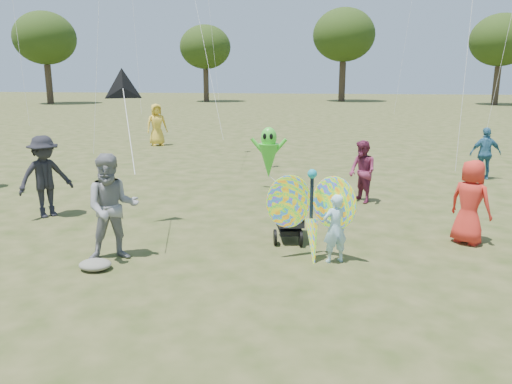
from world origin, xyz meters
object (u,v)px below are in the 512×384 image
Objects in this scene: butterfly_kite at (312,215)px; child_girl at (335,229)px; alien_kite at (269,155)px; crowd_g at (157,125)px; crowd_b at (45,177)px; crowd_c at (485,154)px; jogging_stroller at (290,209)px; adult_man at (112,208)px; crowd_e at (362,172)px; crowd_a at (470,202)px.

child_girl is at bearing -8.26° from butterfly_kite.
crowd_g is at bearing 127.39° from alien_kite.
crowd_b is 12.41m from crowd_c.
adult_man is at bearing -163.43° from jogging_stroller.
crowd_e is at bearing -124.38° from child_girl.
crowd_c is at bearing 20.25° from alien_kite.
crowd_a is 0.86× the size of crowd_g.
crowd_b is 1.05× the size of alien_kite.
butterfly_kite reaches higher than crowd_e.
butterfly_kite is at bearing -16.17° from adult_man.
child_girl is 3.80m from adult_man.
crowd_c is 8.55m from jogging_stroller.
crowd_e is (7.06, 2.41, -0.14)m from crowd_b.
alien_kite is at bearing -146.79° from crowd_e.
adult_man is 1.07× the size of alien_kite.
child_girl is 0.75× the size of crowd_c.
crowd_a is at bearing -8.35° from adult_man.
adult_man reaches higher than child_girl.
crowd_a reaches higher than jogging_stroller.
adult_man is 1.04× the size of butterfly_kite.
adult_man is 1.01× the size of crowd_b.
crowd_c is 9.14m from butterfly_kite.
child_girl is 1.08× the size of jogging_stroller.
crowd_c is at bearing 99.81° from crowd_e.
crowd_a is (2.50, 1.39, 0.21)m from child_girl.
crowd_a is 3.19m from butterfly_kite.
crowd_b is 6.27m from butterfly_kite.
crowd_c is (4.52, 7.76, 0.20)m from child_girl.
crowd_b is at bearing 163.23° from butterfly_kite.
alien_kite is (-2.50, 1.14, 0.19)m from crowd_e.
crowd_a is at bearing -82.80° from crowd_g.
child_girl is 0.64× the size of adult_man.
crowd_a is 8.91m from crowd_b.
adult_man is 3.41m from butterfly_kite.
alien_kite is (1.93, 5.86, 0.04)m from adult_man.
butterfly_kite reaches higher than crowd_a.
crowd_a is at bearing -42.87° from alien_kite.
alien_kite is at bearing 91.06° from jogging_stroller.
crowd_g reaches higher than crowd_a.
butterfly_kite is (3.37, 0.50, -0.12)m from adult_man.
alien_kite is (6.11, -8.00, 0.03)m from crowd_g.
jogging_stroller is at bearing 43.80° from crowd_c.
crowd_c is at bearing 39.26° from jogging_stroller.
child_girl is at bearing -93.15° from crowd_g.
crowd_e reaches higher than jogging_stroller.
crowd_e is at bearing -24.53° from alien_kite.
crowd_g is at bearing 108.24° from jogging_stroller.
crowd_a is (6.27, 1.83, -0.12)m from adult_man.
butterfly_kite is 1.03× the size of alien_kite.
jogging_stroller is at bearing 113.57° from butterfly_kite.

